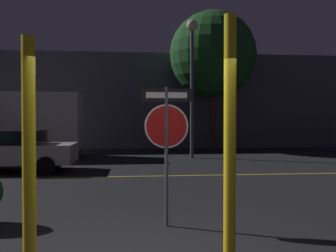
{
  "coord_description": "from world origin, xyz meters",
  "views": [
    {
      "loc": [
        -0.15,
        -4.59,
        1.83
      ],
      "look_at": [
        0.75,
        4.42,
        1.64
      ],
      "focal_mm": 40.0,
      "sensor_mm": 36.0,
      "label": 1
    }
  ],
  "objects_px": {
    "passing_car_2": "(15,151)",
    "tree_0": "(213,55)",
    "yellow_pole_left": "(29,160)",
    "stop_sign": "(167,128)",
    "yellow_pole_right": "(230,147)",
    "street_lamp": "(192,61)",
    "delivery_truck": "(5,123)"
  },
  "relations": [
    {
      "from": "yellow_pole_left",
      "to": "delivery_truck",
      "type": "xyz_separation_m",
      "value": [
        -4.59,
        13.51,
        0.23
      ]
    },
    {
      "from": "yellow_pole_left",
      "to": "street_lamp",
      "type": "distance_m",
      "value": 13.64
    },
    {
      "from": "street_lamp",
      "to": "yellow_pole_left",
      "type": "bearing_deg",
      "value": -107.12
    },
    {
      "from": "yellow_pole_left",
      "to": "yellow_pole_right",
      "type": "height_order",
      "value": "yellow_pole_right"
    },
    {
      "from": "yellow_pole_right",
      "to": "tree_0",
      "type": "height_order",
      "value": "tree_0"
    },
    {
      "from": "stop_sign",
      "to": "yellow_pole_right",
      "type": "distance_m",
      "value": 2.17
    },
    {
      "from": "stop_sign",
      "to": "yellow_pole_left",
      "type": "distance_m",
      "value": 2.68
    },
    {
      "from": "yellow_pole_left",
      "to": "passing_car_2",
      "type": "distance_m",
      "value": 9.41
    },
    {
      "from": "yellow_pole_right",
      "to": "tree_0",
      "type": "relative_size",
      "value": 0.38
    },
    {
      "from": "street_lamp",
      "to": "stop_sign",
      "type": "bearing_deg",
      "value": -101.65
    },
    {
      "from": "delivery_truck",
      "to": "passing_car_2",
      "type": "bearing_deg",
      "value": -160.01
    },
    {
      "from": "yellow_pole_left",
      "to": "yellow_pole_right",
      "type": "xyz_separation_m",
      "value": [
        2.24,
        -0.06,
        0.14
      ]
    },
    {
      "from": "stop_sign",
      "to": "yellow_pole_left",
      "type": "xyz_separation_m",
      "value": [
        -1.71,
        -2.04,
        -0.3
      ]
    },
    {
      "from": "stop_sign",
      "to": "yellow_pole_right",
      "type": "height_order",
      "value": "yellow_pole_right"
    },
    {
      "from": "passing_car_2",
      "to": "tree_0",
      "type": "bearing_deg",
      "value": -48.07
    },
    {
      "from": "yellow_pole_right",
      "to": "tree_0",
      "type": "distance_m",
      "value": 17.4
    },
    {
      "from": "passing_car_2",
      "to": "street_lamp",
      "type": "height_order",
      "value": "street_lamp"
    },
    {
      "from": "passing_car_2",
      "to": "delivery_truck",
      "type": "distance_m",
      "value": 4.96
    },
    {
      "from": "stop_sign",
      "to": "yellow_pole_right",
      "type": "bearing_deg",
      "value": -75.9
    },
    {
      "from": "yellow_pole_left",
      "to": "tree_0",
      "type": "relative_size",
      "value": 0.35
    },
    {
      "from": "stop_sign",
      "to": "delivery_truck",
      "type": "bearing_deg",
      "value": 118.84
    },
    {
      "from": "delivery_truck",
      "to": "tree_0",
      "type": "bearing_deg",
      "value": -74.88
    },
    {
      "from": "stop_sign",
      "to": "tree_0",
      "type": "relative_size",
      "value": 0.3
    },
    {
      "from": "stop_sign",
      "to": "yellow_pole_left",
      "type": "relative_size",
      "value": 0.86
    },
    {
      "from": "delivery_truck",
      "to": "tree_0",
      "type": "distance_m",
      "value": 11.41
    },
    {
      "from": "passing_car_2",
      "to": "delivery_truck",
      "type": "xyz_separation_m",
      "value": [
        -1.77,
        4.55,
        0.88
      ]
    },
    {
      "from": "yellow_pole_left",
      "to": "stop_sign",
      "type": "bearing_deg",
      "value": 49.97
    },
    {
      "from": "stop_sign",
      "to": "tree_0",
      "type": "xyz_separation_m",
      "value": [
        4.02,
        14.5,
        3.73
      ]
    },
    {
      "from": "yellow_pole_left",
      "to": "tree_0",
      "type": "xyz_separation_m",
      "value": [
        5.73,
        16.54,
        4.03
      ]
    },
    {
      "from": "stop_sign",
      "to": "passing_car_2",
      "type": "bearing_deg",
      "value": 123.27
    },
    {
      "from": "yellow_pole_right",
      "to": "street_lamp",
      "type": "relative_size",
      "value": 0.48
    },
    {
      "from": "street_lamp",
      "to": "yellow_pole_right",
      "type": "bearing_deg",
      "value": -97.47
    }
  ]
}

